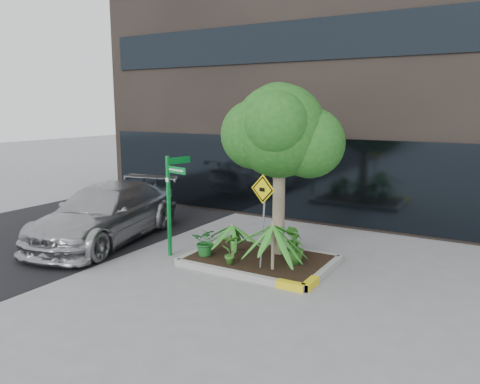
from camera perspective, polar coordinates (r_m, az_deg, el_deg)
The scene contains 14 objects.
ground at distance 11.03m, azimuth 0.72°, elevation -8.94°, with size 80.00×80.00×0.00m, color gray.
asphalt_road at distance 15.18m, azimuth -21.18°, elevation -4.21°, with size 7.00×80.00×0.01m, color black.
planter at distance 11.11m, azimuth 2.48°, elevation -8.24°, with size 3.35×2.36×0.15m.
tree at distance 10.98m, azimuth 4.90°, elevation 7.42°, with size 2.82×2.50×4.23m.
palm_front at distance 10.09m, azimuth 4.05°, elevation -4.01°, with size 1.20×1.20×1.33m.
palm_left at distance 11.15m, azimuth -0.92°, elevation -4.08°, with size 0.86×0.86×0.96m.
palm_back at distance 11.19m, azimuth 4.97°, elevation -4.15°, with size 0.84×0.84×0.94m.
parked_car at distance 13.33m, azimuth -16.01°, elevation -2.50°, with size 2.15×5.29×1.53m, color #A1A1A6.
shrub_a at distance 11.17m, azimuth -4.15°, elevation -6.04°, with size 0.62×0.62×0.69m, color #1C6222.
shrub_b at distance 10.68m, azimuth 6.68°, elevation -6.61°, with size 0.44×0.44×0.78m, color #295E1C.
shrub_c at distance 10.54m, azimuth -1.20°, elevation -6.90°, with size 0.39×0.39×0.73m, color #356F22.
shrub_d at distance 11.27m, azimuth 6.59°, elevation -5.82°, with size 0.40×0.40×0.73m, color #275E1B.
street_sign_post at distance 11.47m, azimuth -8.38°, elevation -0.34°, with size 0.71×0.85×2.48m.
cattle_sign at distance 10.11m, azimuth 2.81°, elevation -1.61°, with size 0.63×0.21×2.07m.
Camera 1 is at (5.14, -9.04, 3.66)m, focal length 35.00 mm.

